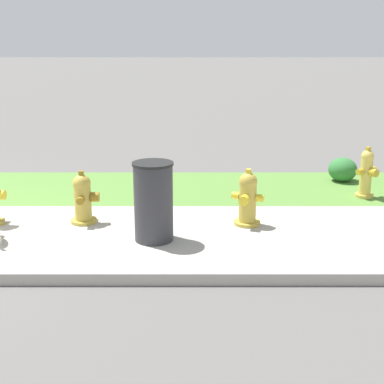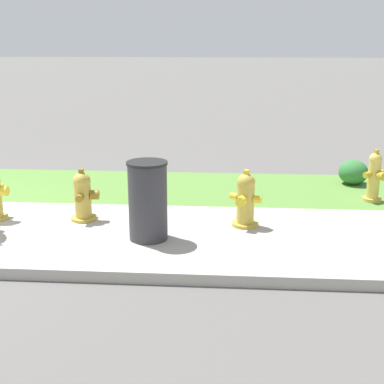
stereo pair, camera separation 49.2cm
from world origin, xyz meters
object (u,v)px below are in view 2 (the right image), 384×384
at_px(fire_hydrant_mid_block, 374,177).
at_px(fire_hydrant_across_street, 245,200).
at_px(shrub_bush_near_lamp, 353,172).
at_px(trash_bin, 148,201).
at_px(fire_hydrant_far_end, 83,196).

distance_m(fire_hydrant_mid_block, fire_hydrant_across_street, 2.20).
bearing_deg(fire_hydrant_mid_block, fire_hydrant_across_street, 1.75).
distance_m(fire_hydrant_across_street, shrub_bush_near_lamp, 2.76).
relative_size(fire_hydrant_across_street, trash_bin, 0.78).
bearing_deg(fire_hydrant_far_end, shrub_bush_near_lamp, 116.27).
distance_m(trash_bin, shrub_bush_near_lamp, 3.92).
bearing_deg(shrub_bush_near_lamp, fire_hydrant_across_street, -129.66).
xyz_separation_m(fire_hydrant_far_end, trash_bin, (0.92, -0.60, 0.14)).
bearing_deg(shrub_bush_near_lamp, fire_hydrant_far_end, -151.70).
height_order(fire_hydrant_mid_block, trash_bin, trash_bin).
relative_size(fire_hydrant_mid_block, trash_bin, 0.81).
bearing_deg(fire_hydrant_mid_block, shrub_bush_near_lamp, -116.29).
xyz_separation_m(fire_hydrant_mid_block, fire_hydrant_across_street, (-1.84, -1.21, -0.02)).
height_order(fire_hydrant_far_end, trash_bin, trash_bin).
distance_m(fire_hydrant_across_street, trash_bin, 1.24).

